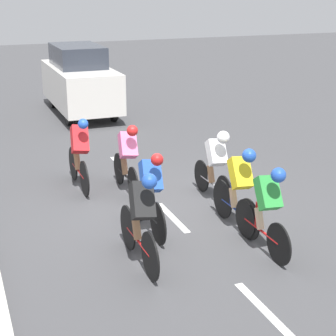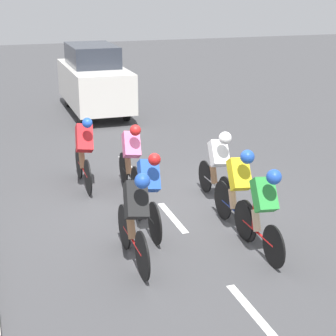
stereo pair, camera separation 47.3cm
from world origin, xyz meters
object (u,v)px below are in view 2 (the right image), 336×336
object	(u,v)px
support_car	(94,80)
cyclist_black	(135,216)
cyclist_red	(84,151)
cyclist_pink	(131,156)
cyclist_white	(218,163)
cyclist_green	(263,208)
cyclist_yellow	(238,187)
cyclist_blue	(148,191)

from	to	relation	value
support_car	cyclist_black	bearing A→B (deg)	82.00
cyclist_red	cyclist_pink	bearing A→B (deg)	145.52
cyclist_white	support_car	bearing A→B (deg)	-85.18
cyclist_green	cyclist_red	bearing A→B (deg)	-62.14
cyclist_red	cyclist_yellow	bearing A→B (deg)	124.78
cyclist_white	cyclist_yellow	bearing A→B (deg)	81.09
cyclist_black	cyclist_yellow	size ratio (longest dim) A/B	1.07
cyclist_pink	cyclist_blue	bearing A→B (deg)	83.37
cyclist_green	cyclist_pink	bearing A→B (deg)	-69.85
cyclist_green	cyclist_white	bearing A→B (deg)	-95.60
cyclist_blue	cyclist_pink	size ratio (longest dim) A/B	1.06
support_car	cyclist_pink	bearing A→B (deg)	84.36
cyclist_black	support_car	bearing A→B (deg)	-98.00
cyclist_black	cyclist_blue	world-z (taller)	cyclist_black
cyclist_white	cyclist_yellow	xyz separation A→B (m)	(0.21, 1.31, 0.01)
cyclist_black	cyclist_yellow	distance (m)	2.03
cyclist_red	cyclist_green	world-z (taller)	cyclist_red
cyclist_black	cyclist_red	bearing A→B (deg)	-88.26
support_car	cyclist_green	bearing A→B (deg)	92.63
cyclist_white	cyclist_green	distance (m)	2.23
cyclist_red	cyclist_white	distance (m)	2.78
support_car	cyclist_white	bearing A→B (deg)	94.82
cyclist_black	cyclist_green	bearing A→B (deg)	171.35
cyclist_white	cyclist_pink	size ratio (longest dim) A/B	1.01
cyclist_yellow	cyclist_pink	xyz separation A→B (m)	(1.21, -2.37, -0.03)
cyclist_red	cyclist_green	xyz separation A→B (m)	(-2.03, 3.84, -0.00)
cyclist_black	cyclist_green	world-z (taller)	cyclist_black
cyclist_red	cyclist_white	world-z (taller)	cyclist_red
cyclist_yellow	support_car	xyz separation A→B (m)	(0.50, -9.63, 0.28)
cyclist_yellow	cyclist_pink	size ratio (longest dim) A/B	1.01
cyclist_white	cyclist_blue	world-z (taller)	cyclist_blue
cyclist_yellow	cyclist_blue	distance (m)	1.50
cyclist_red	cyclist_pink	size ratio (longest dim) A/B	1.08
cyclist_blue	cyclist_green	bearing A→B (deg)	137.34
cyclist_green	cyclist_blue	distance (m)	1.94
cyclist_red	cyclist_blue	distance (m)	2.60
cyclist_white	cyclist_yellow	size ratio (longest dim) A/B	1.00
cyclist_red	support_car	size ratio (longest dim) A/B	0.42
cyclist_white	cyclist_blue	xyz separation A→B (m)	(1.65, 0.90, -0.03)
cyclist_black	cyclist_green	xyz separation A→B (m)	(-1.92, 0.29, -0.01)
cyclist_red	cyclist_green	size ratio (longest dim) A/B	1.06
cyclist_red	cyclist_pink	distance (m)	1.01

